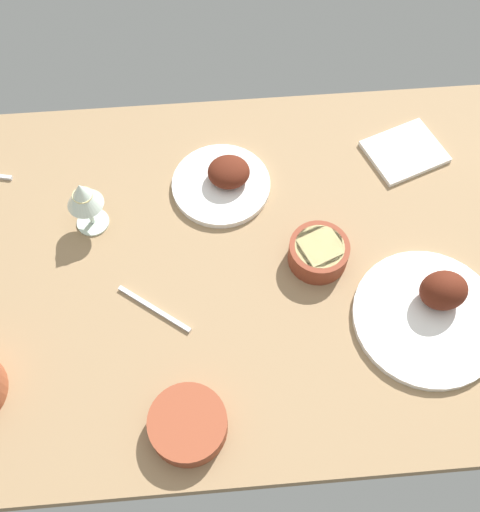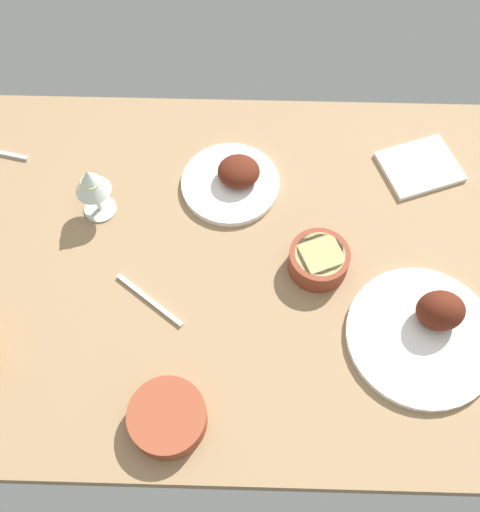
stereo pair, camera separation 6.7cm
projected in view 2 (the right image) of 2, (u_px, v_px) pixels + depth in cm
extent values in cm
cube|color=#937551|center=(240.00, 265.00, 130.52)|extent=(140.00, 90.00, 4.00)
cylinder|color=white|center=(421.00, 336.00, 119.68)|extent=(29.58, 29.58, 1.60)
ellipsoid|color=#511E11|center=(440.00, 311.00, 117.33)|extent=(9.37, 7.81, 8.28)
cylinder|color=white|center=(230.00, 184.00, 137.37)|extent=(22.03, 22.03, 1.60)
ellipsoid|color=#511E11|center=(239.00, 171.00, 134.90)|extent=(9.36, 8.64, 5.51)
cylinder|color=brown|center=(168.00, 418.00, 110.43)|extent=(14.29, 14.29, 4.75)
cylinder|color=brown|center=(166.00, 415.00, 108.79)|extent=(11.72, 11.72, 1.00)
cylinder|color=brown|center=(319.00, 260.00, 125.69)|extent=(12.43, 12.43, 5.46)
cylinder|color=#D6BC70|center=(320.00, 255.00, 123.74)|extent=(10.19, 10.19, 1.00)
cylinder|color=silver|center=(100.00, 209.00, 134.75)|extent=(7.00, 7.00, 0.50)
cylinder|color=silver|center=(97.00, 199.00, 131.47)|extent=(1.00, 1.00, 7.00)
cone|color=silver|center=(90.00, 181.00, 125.56)|extent=(7.60, 7.60, 6.50)
cylinder|color=beige|center=(92.00, 185.00, 126.83)|extent=(4.18, 4.18, 2.80)
cube|color=white|center=(420.00, 167.00, 139.92)|extent=(20.45, 18.69, 1.20)
cube|color=silver|center=(149.00, 300.00, 123.91)|extent=(14.56, 11.41, 0.80)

